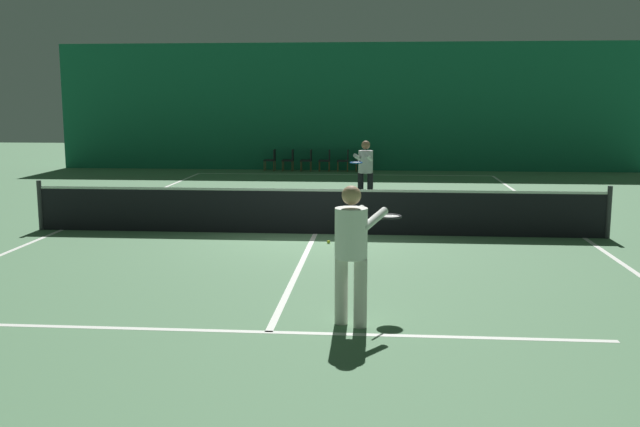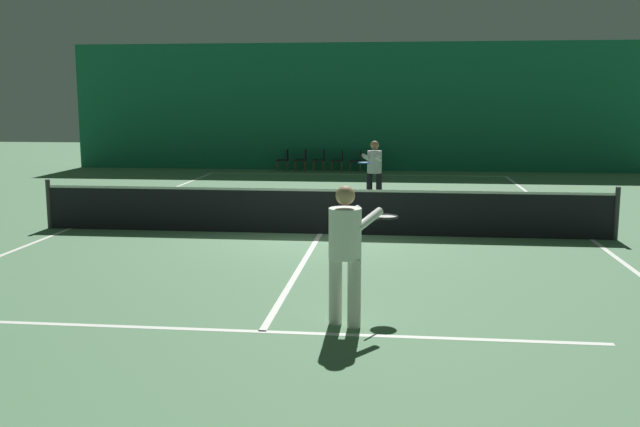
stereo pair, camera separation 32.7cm
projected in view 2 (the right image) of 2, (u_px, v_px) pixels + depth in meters
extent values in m
plane|color=#56845B|center=(320.00, 234.00, 14.93)|extent=(60.00, 60.00, 0.00)
cube|color=#196B4C|center=(359.00, 107.00, 27.93)|extent=(23.00, 0.12, 4.97)
cube|color=white|center=(356.00, 175.00, 26.60)|extent=(11.00, 0.10, 0.00)
cube|color=white|center=(344.00, 194.00, 21.21)|extent=(8.25, 0.10, 0.00)
cube|color=white|center=(262.00, 332.00, 8.65)|extent=(8.25, 0.10, 0.00)
cube|color=white|center=(70.00, 229.00, 15.53)|extent=(0.10, 23.80, 0.00)
cube|color=white|center=(592.00, 239.00, 14.32)|extent=(0.10, 23.80, 0.00)
cube|color=white|center=(320.00, 234.00, 14.93)|extent=(0.10, 12.80, 0.00)
cube|color=black|center=(320.00, 211.00, 14.85)|extent=(11.90, 0.02, 0.95)
cube|color=white|center=(320.00, 190.00, 14.78)|extent=(11.90, 0.02, 0.05)
cylinder|color=#333338|center=(49.00, 204.00, 15.50)|extent=(0.10, 0.10, 1.07)
cylinder|color=#333338|center=(617.00, 214.00, 14.19)|extent=(0.10, 0.10, 1.07)
cylinder|color=beige|center=(335.00, 290.00, 8.89)|extent=(0.22, 0.22, 0.86)
cylinder|color=beige|center=(354.00, 294.00, 8.74)|extent=(0.22, 0.22, 0.86)
cylinder|color=white|center=(345.00, 233.00, 8.69)|extent=(0.55, 0.55, 0.62)
sphere|color=tan|center=(345.00, 195.00, 8.62)|extent=(0.24, 0.24, 0.24)
cylinder|color=white|center=(346.00, 217.00, 8.99)|extent=(0.37, 0.57, 0.25)
cylinder|color=white|center=(368.00, 220.00, 8.81)|extent=(0.37, 0.57, 0.25)
cylinder|color=black|center=(375.00, 220.00, 9.27)|extent=(0.17, 0.28, 0.03)
torus|color=black|center=(386.00, 217.00, 9.52)|extent=(0.45, 0.45, 0.03)
cylinder|color=silver|center=(386.00, 217.00, 9.52)|extent=(0.37, 0.37, 0.00)
cylinder|color=black|center=(379.00, 189.00, 19.13)|extent=(0.19, 0.19, 0.83)
cylinder|color=black|center=(369.00, 188.00, 19.21)|extent=(0.19, 0.19, 0.83)
cylinder|color=#B7B7BC|center=(374.00, 162.00, 19.06)|extent=(0.47, 0.47, 0.60)
sphere|color=#936B4C|center=(375.00, 145.00, 18.98)|extent=(0.23, 0.23, 0.23)
cylinder|color=#B7B7BC|center=(378.00, 158.00, 18.73)|extent=(0.22, 0.58, 0.24)
cylinder|color=#B7B7BC|center=(366.00, 157.00, 18.83)|extent=(0.22, 0.58, 0.24)
cylinder|color=black|center=(368.00, 162.00, 18.39)|extent=(0.10, 0.30, 0.03)
torus|color=#1951B2|center=(364.00, 163.00, 18.11)|extent=(0.40, 0.40, 0.03)
cylinder|color=silver|center=(364.00, 163.00, 18.11)|extent=(0.33, 0.33, 0.00)
cylinder|color=brown|center=(278.00, 165.00, 28.28)|extent=(0.03, 0.03, 0.39)
cylinder|color=brown|center=(277.00, 166.00, 27.91)|extent=(0.03, 0.03, 0.39)
cylinder|color=brown|center=(288.00, 165.00, 28.24)|extent=(0.03, 0.03, 0.39)
cylinder|color=brown|center=(286.00, 166.00, 27.87)|extent=(0.03, 0.03, 0.39)
cube|color=#232328|center=(282.00, 160.00, 28.04)|extent=(0.44, 0.44, 0.05)
cube|color=#232328|center=(287.00, 155.00, 27.98)|extent=(0.04, 0.44, 0.40)
cylinder|color=brown|center=(296.00, 165.00, 28.21)|extent=(0.03, 0.03, 0.39)
cylinder|color=brown|center=(295.00, 166.00, 27.83)|extent=(0.03, 0.03, 0.39)
cylinder|color=brown|center=(306.00, 166.00, 28.16)|extent=(0.03, 0.03, 0.39)
cylinder|color=brown|center=(305.00, 166.00, 27.79)|extent=(0.03, 0.03, 0.39)
cube|color=#232328|center=(300.00, 160.00, 27.96)|extent=(0.44, 0.44, 0.05)
cube|color=#232328|center=(305.00, 155.00, 27.91)|extent=(0.04, 0.44, 0.40)
cylinder|color=brown|center=(314.00, 166.00, 28.13)|extent=(0.03, 0.03, 0.39)
cylinder|color=brown|center=(313.00, 167.00, 27.75)|extent=(0.03, 0.03, 0.39)
cylinder|color=brown|center=(324.00, 166.00, 28.08)|extent=(0.03, 0.03, 0.39)
cylinder|color=brown|center=(323.00, 167.00, 27.71)|extent=(0.03, 0.03, 0.39)
cube|color=#232328|center=(319.00, 161.00, 27.88)|extent=(0.44, 0.44, 0.05)
cube|color=#232328|center=(324.00, 155.00, 27.83)|extent=(0.04, 0.44, 0.40)
cylinder|color=brown|center=(333.00, 166.00, 28.05)|extent=(0.03, 0.03, 0.39)
cylinder|color=brown|center=(332.00, 167.00, 27.67)|extent=(0.03, 0.03, 0.39)
cylinder|color=brown|center=(342.00, 166.00, 28.01)|extent=(0.03, 0.03, 0.39)
cylinder|color=brown|center=(341.00, 167.00, 27.63)|extent=(0.03, 0.03, 0.39)
cube|color=#232328|center=(337.00, 161.00, 27.81)|extent=(0.44, 0.44, 0.05)
cube|color=#232328|center=(342.00, 155.00, 27.75)|extent=(0.04, 0.44, 0.40)
cylinder|color=brown|center=(351.00, 166.00, 27.97)|extent=(0.03, 0.03, 0.39)
cylinder|color=brown|center=(350.00, 167.00, 27.60)|extent=(0.03, 0.03, 0.39)
cylinder|color=brown|center=(360.00, 166.00, 27.93)|extent=(0.03, 0.03, 0.39)
cylinder|color=brown|center=(360.00, 167.00, 27.55)|extent=(0.03, 0.03, 0.39)
cube|color=#232328|center=(355.00, 161.00, 27.73)|extent=(0.44, 0.44, 0.05)
cube|color=#232328|center=(361.00, 155.00, 27.67)|extent=(0.04, 0.44, 0.40)
cylinder|color=brown|center=(369.00, 166.00, 27.89)|extent=(0.03, 0.03, 0.39)
cylinder|color=brown|center=(369.00, 167.00, 27.52)|extent=(0.03, 0.03, 0.39)
cylinder|color=brown|center=(379.00, 166.00, 27.85)|extent=(0.03, 0.03, 0.39)
cylinder|color=brown|center=(379.00, 167.00, 27.47)|extent=(0.03, 0.03, 0.39)
cube|color=#232328|center=(374.00, 161.00, 27.65)|extent=(0.44, 0.44, 0.05)
cube|color=#232328|center=(379.00, 155.00, 27.59)|extent=(0.04, 0.44, 0.40)
sphere|color=#D1DB33|center=(332.00, 242.00, 13.92)|extent=(0.07, 0.07, 0.07)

